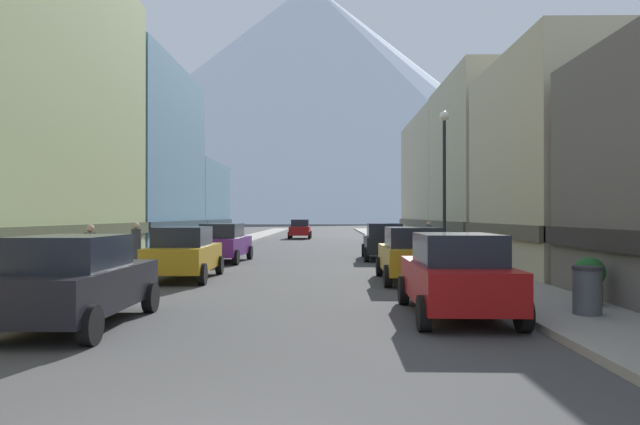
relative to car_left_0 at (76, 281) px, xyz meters
name	(u,v)px	position (x,y,z in m)	size (l,w,h in m)	color
sidewalk_left	(223,246)	(-2.45, 28.66, -0.82)	(2.50, 100.00, 0.15)	gray
sidewalk_right	(404,246)	(10.05, 28.66, -0.82)	(2.50, 100.00, 0.15)	gray
storefront_left_2	(118,163)	(-7.43, 22.39, 4.36)	(7.77, 12.67, 10.87)	slate
storefront_left_3	(170,204)	(-7.57, 33.85, 2.13)	(8.04, 10.05, 6.30)	slate
storefront_right_1	(602,169)	(15.17, 10.74, 3.02)	(8.05, 9.14, 8.14)	beige
storefront_right_2	(514,170)	(15.17, 20.94, 3.78)	(8.04, 10.14, 9.69)	beige
storefront_right_3	(460,183)	(14.93, 33.03, 3.73)	(7.55, 13.91, 9.59)	beige
car_left_0	(76,281)	(0.00, 0.00, 0.00)	(2.08, 4.41, 1.78)	black
car_left_1	(184,253)	(0.00, 8.28, 0.00)	(2.17, 4.45, 1.78)	#B28419
car_left_2	(223,243)	(0.00, 15.55, 0.00)	(2.24, 4.48, 1.78)	#591E72
car_right_0	(456,275)	(7.60, 1.24, 0.00)	(2.12, 4.43, 1.78)	#9E1111
car_right_1	(412,254)	(7.60, 7.80, 0.00)	(2.10, 4.42, 1.78)	#B28419
car_right_2	(384,241)	(7.60, 17.26, 0.00)	(2.15, 4.44, 1.78)	black
car_driving_0	(300,229)	(2.20, 42.75, 0.00)	(2.06, 4.40, 1.78)	#9E1111
trash_bin_right	(587,290)	(10.15, 0.73, -0.26)	(0.59, 0.59, 0.98)	#4C5156
potted_plant_0	(589,279)	(10.80, 2.07, -0.17)	(0.69, 0.69, 1.07)	brown
pedestrian_0	(136,247)	(-2.45, 10.74, 0.06)	(0.36, 0.36, 1.74)	#333338
pedestrian_1	(429,239)	(10.05, 18.75, 0.04)	(0.36, 0.36, 1.70)	navy
pedestrian_2	(90,255)	(-2.45, 6.52, 0.06)	(0.36, 0.36, 1.74)	brown
streetlamp_right	(444,166)	(9.15, 10.20, 3.09)	(0.36, 0.36, 5.86)	black
mountain_backdrop	(310,101)	(-3.65, 253.66, 53.89)	(252.27, 252.27, 109.57)	silver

